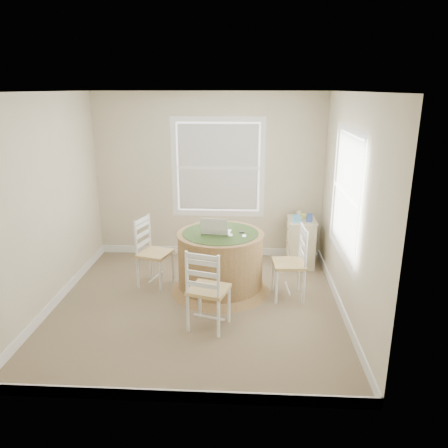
{
  "coord_description": "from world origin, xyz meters",
  "views": [
    {
      "loc": [
        0.62,
        -4.96,
        2.64
      ],
      "look_at": [
        0.32,
        0.45,
        0.95
      ],
      "focal_mm": 35.0,
      "sensor_mm": 36.0,
      "label": 1
    }
  ],
  "objects_px": {
    "chair_near": "(209,289)",
    "corner_chest": "(301,242)",
    "chair_left": "(155,253)",
    "chair_right": "(289,263)",
    "round_table": "(220,259)",
    "laptop": "(216,231)"
  },
  "relations": [
    {
      "from": "chair_left",
      "to": "corner_chest",
      "type": "relative_size",
      "value": 1.29
    },
    {
      "from": "chair_left",
      "to": "laptop",
      "type": "height_order",
      "value": "laptop"
    },
    {
      "from": "chair_left",
      "to": "chair_right",
      "type": "relative_size",
      "value": 1.0
    },
    {
      "from": "round_table",
      "to": "chair_right",
      "type": "xyz_separation_m",
      "value": [
        0.89,
        -0.16,
        0.03
      ]
    },
    {
      "from": "round_table",
      "to": "chair_right",
      "type": "height_order",
      "value": "chair_right"
    },
    {
      "from": "chair_left",
      "to": "chair_near",
      "type": "height_order",
      "value": "same"
    },
    {
      "from": "chair_right",
      "to": "laptop",
      "type": "xyz_separation_m",
      "value": [
        -0.95,
        0.14,
        0.38
      ]
    },
    {
      "from": "chair_right",
      "to": "corner_chest",
      "type": "height_order",
      "value": "chair_right"
    },
    {
      "from": "corner_chest",
      "to": "round_table",
      "type": "bearing_deg",
      "value": -140.95
    },
    {
      "from": "chair_left",
      "to": "chair_near",
      "type": "relative_size",
      "value": 1.0
    },
    {
      "from": "round_table",
      "to": "chair_left",
      "type": "distance_m",
      "value": 0.92
    },
    {
      "from": "round_table",
      "to": "laptop",
      "type": "bearing_deg",
      "value": -165.64
    },
    {
      "from": "laptop",
      "to": "corner_chest",
      "type": "xyz_separation_m",
      "value": [
        1.23,
        0.98,
        -0.49
      ]
    },
    {
      "from": "round_table",
      "to": "chair_right",
      "type": "relative_size",
      "value": 1.39
    },
    {
      "from": "chair_near",
      "to": "corner_chest",
      "type": "height_order",
      "value": "chair_near"
    },
    {
      "from": "chair_left",
      "to": "chair_near",
      "type": "xyz_separation_m",
      "value": [
        0.84,
        -1.08,
        0.0
      ]
    },
    {
      "from": "chair_left",
      "to": "chair_right",
      "type": "height_order",
      "value": "same"
    },
    {
      "from": "laptop",
      "to": "corner_chest",
      "type": "distance_m",
      "value": 1.65
    },
    {
      "from": "chair_right",
      "to": "corner_chest",
      "type": "xyz_separation_m",
      "value": [
        0.28,
        1.12,
        -0.11
      ]
    },
    {
      "from": "corner_chest",
      "to": "chair_left",
      "type": "bearing_deg",
      "value": -158.06
    },
    {
      "from": "round_table",
      "to": "corner_chest",
      "type": "distance_m",
      "value": 1.53
    },
    {
      "from": "chair_near",
      "to": "laptop",
      "type": "bearing_deg",
      "value": -74.54
    }
  ]
}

